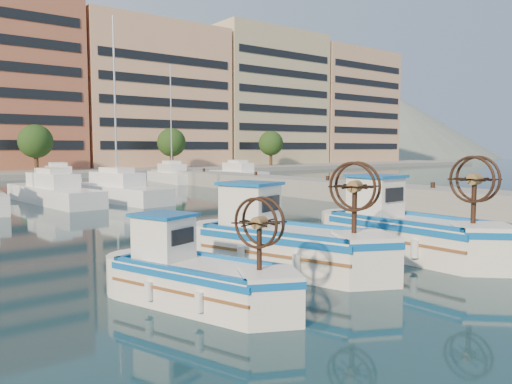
# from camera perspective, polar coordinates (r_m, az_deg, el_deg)

# --- Properties ---
(ground) EXTENTS (300.00, 300.00, 0.00)m
(ground) POSITION_cam_1_polar(r_m,az_deg,el_deg) (15.20, 11.32, -7.81)
(ground) COLOR #1B4146
(ground) RESTS_ON ground
(quay) EXTENTS (3.00, 60.00, 1.20)m
(quay) POSITION_cam_1_polar(r_m,az_deg,el_deg) (30.11, 16.33, -0.43)
(quay) COLOR gray
(quay) RESTS_ON ground
(waterfront) EXTENTS (180.00, 40.00, 25.60)m
(waterfront) POSITION_cam_1_polar(r_m,az_deg,el_deg) (77.93, -22.27, 10.34)
(waterfront) COLOR gray
(waterfront) RESTS_ON ground
(hill_east) EXTENTS (160.00, 160.00, 50.00)m
(hill_east) POSITION_cam_1_polar(r_m,az_deg,el_deg) (192.88, 14.39, 3.85)
(hill_east) COLOR slate
(hill_east) RESTS_ON ground
(yacht_marina) EXTENTS (37.97, 22.90, 11.50)m
(yacht_marina) POSITION_cam_1_polar(r_m,az_deg,el_deg) (37.50, -24.82, 0.23)
(yacht_marina) COLOR white
(yacht_marina) RESTS_ON ground
(fishing_boat_a) EXTENTS (2.69, 4.00, 2.42)m
(fishing_boat_a) POSITION_cam_1_polar(r_m,az_deg,el_deg) (10.89, -7.00, -9.28)
(fishing_boat_a) COLOR white
(fishing_boat_a) RESTS_ON ground
(fishing_boat_b) EXTENTS (3.31, 5.00, 3.03)m
(fishing_boat_b) POSITION_cam_1_polar(r_m,az_deg,el_deg) (13.80, 3.15, -5.49)
(fishing_boat_b) COLOR white
(fishing_boat_b) RESTS_ON ground
(fishing_boat_c) EXTENTS (2.20, 5.09, 3.15)m
(fishing_boat_c) POSITION_cam_1_polar(r_m,az_deg,el_deg) (16.20, 16.70, -4.00)
(fishing_boat_c) COLOR white
(fishing_boat_c) RESTS_ON ground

